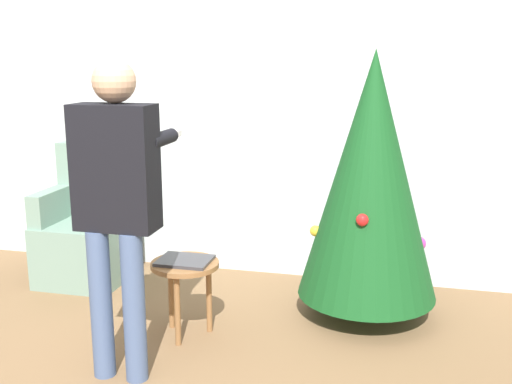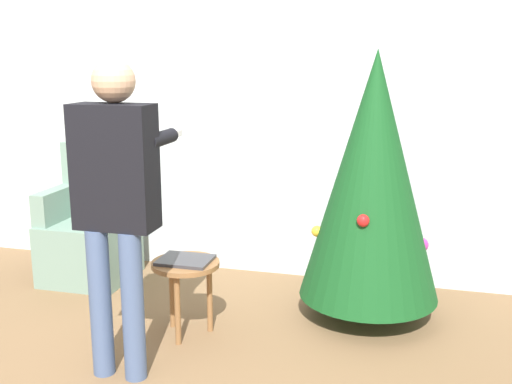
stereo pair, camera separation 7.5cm
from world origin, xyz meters
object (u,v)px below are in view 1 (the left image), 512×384
object	(u,v)px
christmas_tree	(371,177)
person_standing	(116,192)
side_stool	(185,273)
armchair	(88,232)

from	to	relation	value
christmas_tree	person_standing	bearing A→B (deg)	-139.36
person_standing	side_stool	bearing A→B (deg)	71.38
person_standing	christmas_tree	bearing A→B (deg)	40.64
christmas_tree	side_stool	bearing A→B (deg)	-152.50
person_standing	side_stool	world-z (taller)	person_standing
christmas_tree	side_stool	distance (m)	1.34
armchair	person_standing	xyz separation A→B (m)	(0.91, -1.27, 0.65)
armchair	person_standing	world-z (taller)	person_standing
armchair	christmas_tree	bearing A→B (deg)	-4.96
christmas_tree	armchair	world-z (taller)	christmas_tree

